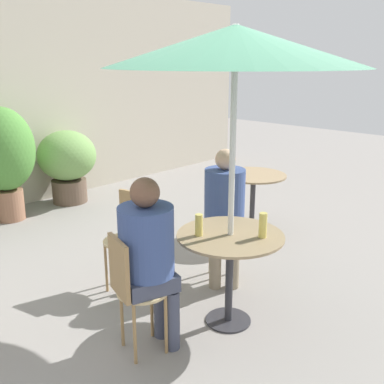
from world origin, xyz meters
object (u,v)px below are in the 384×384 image
(cafe_table_near, at_px, (230,252))
(beer_glass_0, at_px, (263,225))
(potted_plant_1, at_px, (3,154))
(beer_glass_1, at_px, (199,225))
(cafe_table_far, at_px, (253,188))
(potted_plant_2, at_px, (67,161))
(bistro_chair_0, at_px, (223,222))
(bistro_chair_3, at_px, (129,230))
(seated_person_0, at_px, (225,206))
(umbrella, at_px, (235,47))
(bistro_chair_1, at_px, (131,284))
(seated_person_1, at_px, (149,251))

(cafe_table_near, bearing_deg, beer_glass_0, -60.04)
(potted_plant_1, bearing_deg, beer_glass_1, -91.00)
(cafe_table_far, distance_m, potted_plant_2, 2.80)
(bistro_chair_0, xyz_separation_m, bistro_chair_3, (-0.75, 0.47, 0.00))
(cafe_table_near, distance_m, potted_plant_2, 3.74)
(seated_person_0, height_order, potted_plant_2, seated_person_0)
(seated_person_0, xyz_separation_m, beer_glass_1, (-0.67, -0.31, 0.08))
(beer_glass_1, bearing_deg, seated_person_0, 24.59)
(bistro_chair_0, distance_m, beer_glass_1, 0.91)
(beer_glass_0, distance_m, beer_glass_1, 0.47)
(cafe_table_near, height_order, umbrella, umbrella)
(potted_plant_2, bearing_deg, bistro_chair_0, -94.32)
(bistro_chair_1, xyz_separation_m, seated_person_0, (1.26, 0.23, 0.21))
(beer_glass_0, height_order, potted_plant_2, potted_plant_2)
(bistro_chair_3, distance_m, potted_plant_1, 2.55)
(seated_person_1, xyz_separation_m, potted_plant_1, (0.52, 3.36, 0.12))
(bistro_chair_3, xyz_separation_m, seated_person_0, (0.65, -0.56, 0.21))
(cafe_table_near, relative_size, beer_glass_1, 4.90)
(seated_person_0, distance_m, umbrella, 1.50)
(cafe_table_near, xyz_separation_m, bistro_chair_3, (-0.16, 1.02, -0.06))
(bistro_chair_0, height_order, beer_glass_1, beer_glass_1)
(potted_plant_1, height_order, umbrella, umbrella)
(cafe_table_far, xyz_separation_m, bistro_chair_1, (-2.38, -0.73, -0.04))
(bistro_chair_0, xyz_separation_m, seated_person_1, (-1.23, -0.37, 0.21))
(bistro_chair_0, xyz_separation_m, potted_plant_2, (0.23, 3.09, 0.07))
(seated_person_0, relative_size, umbrella, 0.56)
(potted_plant_1, bearing_deg, bistro_chair_0, -76.70)
(bistro_chair_0, relative_size, beer_glass_1, 5.33)
(bistro_chair_0, relative_size, umbrella, 0.40)
(potted_plant_2, bearing_deg, cafe_table_far, -73.74)
(cafe_table_near, xyz_separation_m, cafe_table_far, (1.61, 0.96, -0.02))
(cafe_table_near, relative_size, cafe_table_far, 1.09)
(cafe_table_near, distance_m, bistro_chair_1, 0.81)
(seated_person_0, height_order, umbrella, umbrella)
(cafe_table_far, relative_size, beer_glass_1, 4.50)
(bistro_chair_0, distance_m, bistro_chair_3, 0.88)
(cafe_table_near, bearing_deg, bistro_chair_3, 98.88)
(beer_glass_1, bearing_deg, bistro_chair_3, 88.66)
(bistro_chair_1, height_order, beer_glass_1, beer_glass_1)
(bistro_chair_3, xyz_separation_m, beer_glass_0, (0.28, -1.23, 0.30))
(beer_glass_0, bearing_deg, seated_person_0, 61.20)
(beer_glass_0, bearing_deg, cafe_table_near, 119.96)
(potted_plant_1, bearing_deg, beer_glass_0, -86.35)
(bistro_chair_0, xyz_separation_m, seated_person_0, (-0.10, -0.09, 0.21))
(seated_person_0, height_order, seated_person_1, seated_person_1)
(cafe_table_far, height_order, bistro_chair_0, bistro_chair_0)
(beer_glass_0, bearing_deg, umbrella, 119.96)
(beer_glass_0, bearing_deg, cafe_table_far, 38.18)
(cafe_table_near, relative_size, bistro_chair_1, 0.92)
(cafe_table_near, relative_size, bistro_chair_3, 0.92)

